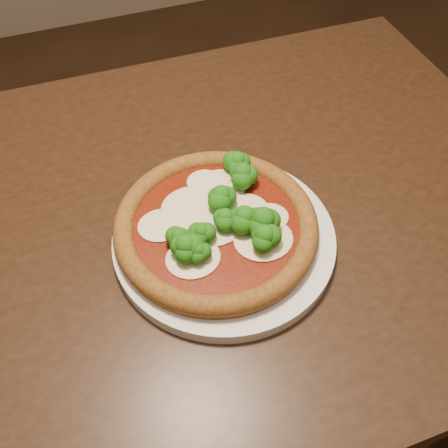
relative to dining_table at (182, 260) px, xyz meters
name	(u,v)px	position (x,y,z in m)	size (l,w,h in m)	color
floor	(290,391)	(0.23, -0.06, -0.64)	(4.00, 4.00, 0.00)	black
dining_table	(182,260)	(0.00, 0.00, 0.00)	(1.11, 0.76, 0.75)	black
plate	(224,239)	(0.04, -0.07, 0.12)	(0.29, 0.29, 0.02)	silver
pizza	(219,223)	(0.04, -0.06, 0.14)	(0.26, 0.26, 0.06)	brown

